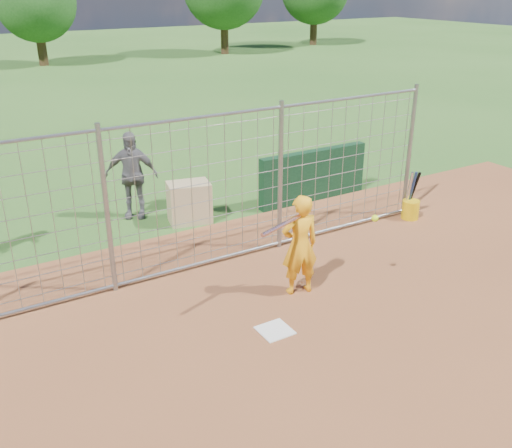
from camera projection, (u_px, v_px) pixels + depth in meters
ground at (267, 324)px, 7.89m from camera, size 100.00×100.00×0.00m
home_plate at (275, 330)px, 7.73m from camera, size 0.43×0.43×0.02m
dugout_wall at (313, 176)px, 12.12m from camera, size 2.60×0.20×1.10m
batter at (300, 245)px, 8.41m from camera, size 0.63×0.48×1.57m
bystander_b at (131, 175)px, 11.13m from camera, size 1.10×0.88×1.74m
equipment_bin at (189, 202)px, 11.08m from camera, size 0.90×0.71×0.80m
equipment_in_play at (305, 224)px, 7.96m from camera, size 1.89×0.54×0.17m
bucket_with_bats at (410, 207)px, 11.28m from camera, size 0.34×0.36×0.98m
backstop_fence at (201, 196)px, 8.97m from camera, size 9.08×0.08×2.60m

